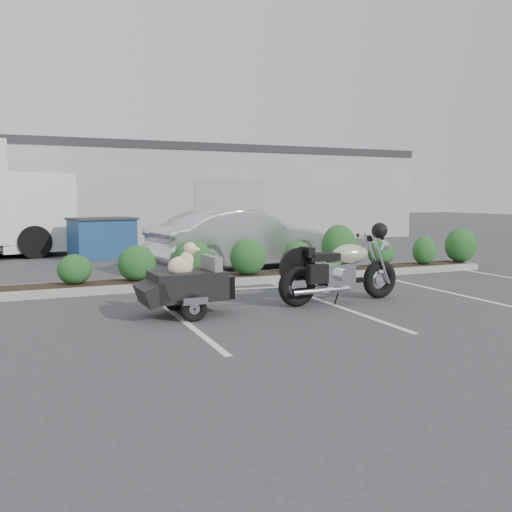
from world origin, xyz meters
name	(u,v)px	position (x,y,z in m)	size (l,w,h in m)	color
ground	(251,302)	(0.00, 0.00, 0.00)	(90.00, 90.00, 0.00)	#38383A
planter_kerb	(255,277)	(1.00, 2.20, 0.07)	(12.00, 1.00, 0.15)	#9E9E93
building	(112,194)	(0.00, 17.00, 2.00)	(26.00, 10.00, 4.00)	#9EA099
motorcycle	(341,271)	(1.44, -0.67, 0.56)	(2.46, 0.84, 1.41)	black
pet_trailer	(186,284)	(-1.35, -0.65, 0.49)	(1.97, 1.10, 1.17)	black
sedan	(241,240)	(1.36, 4.00, 0.77)	(1.64, 4.70, 1.55)	silver
dumpster	(102,238)	(-1.54, 8.13, 0.63)	(2.11, 1.66, 1.24)	navy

